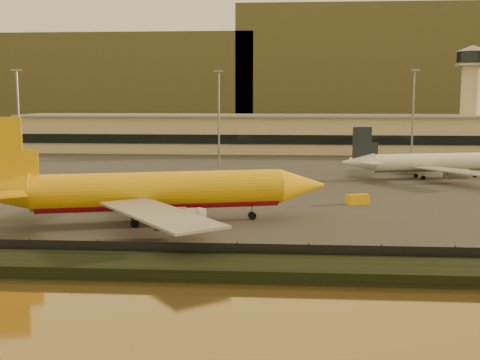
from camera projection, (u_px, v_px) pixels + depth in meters
The scene contains 12 objects.
ground at pixel (230, 237), 80.83m from camera, with size 900.00×900.00×0.00m, color black.
embankment at pixel (216, 268), 63.94m from camera, with size 320.00×7.00×1.40m, color black.
tarmac at pixel (259, 161), 174.67m from camera, with size 320.00×220.00×0.20m, color #2D2D2D.
perimeter_fence at pixel (220, 253), 67.81m from camera, with size 300.00×0.05×2.20m, color black.
terminal_building at pixel (220, 134), 205.05m from camera, with size 202.00×25.00×12.60m.
control_tower at pixel (471, 88), 202.31m from camera, with size 11.20×11.20×35.50m.
apron_light_masts at pixel (315, 109), 151.71m from camera, with size 152.20×12.20×25.40m.
distant_hills at pixel (243, 78), 413.91m from camera, with size 470.00×160.00×70.00m.
dhl_cargo_jet at pixel (153, 192), 88.24m from camera, with size 52.14×49.97×15.78m.
white_narrowbody_jet at pixel (429, 163), 137.40m from camera, with size 40.97×39.19×11.91m.
gse_vehicle_yellow at pixel (358, 199), 104.49m from camera, with size 3.81×1.72×1.72m, color #E2A70B.
gse_vehicle_white at pixel (190, 189), 114.93m from camera, with size 4.33×1.95×1.95m, color silver.
Camera 1 is at (7.05, -78.70, 18.73)m, focal length 45.00 mm.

